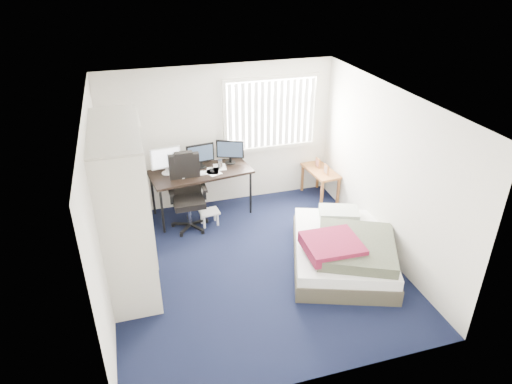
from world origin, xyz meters
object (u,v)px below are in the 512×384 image
Objects in this scene: nightstand at (321,173)px; bed at (343,250)px; office_chair at (188,200)px; desk at (200,169)px.

nightstand is 2.09m from bed.
bed is at bearing -104.09° from nightstand.
bed is (-0.50, -2.01, -0.23)m from nightstand.
office_chair is 2.50m from nightstand.
office_chair is at bearing -173.71° from nightstand.
office_chair reaches higher than bed.
desk is 2.75m from bed.
office_chair is 2.64m from bed.
bed is (1.98, -1.74, -0.22)m from office_chair.
desk is 2.23m from nightstand.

